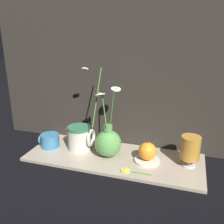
% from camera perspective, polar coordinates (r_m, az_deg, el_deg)
% --- Properties ---
extents(ground_plane, '(6.00, 6.00, 0.00)m').
position_cam_1_polar(ground_plane, '(1.10, 0.39, -10.62)').
color(ground_plane, black).
extents(shelf, '(0.75, 0.28, 0.01)m').
position_cam_1_polar(shelf, '(1.10, 0.39, -10.35)').
color(shelf, tan).
rests_on(shelf, ground_plane).
extents(backdrop_wall, '(1.25, 0.02, 1.10)m').
position_cam_1_polar(backdrop_wall, '(1.11, 2.94, 19.25)').
color(backdrop_wall, '#2D2823').
rests_on(backdrop_wall, ground_plane).
extents(vase_with_flowers, '(0.17, 0.12, 0.38)m').
position_cam_1_polar(vase_with_flowers, '(1.08, -0.87, -6.71)').
color(vase_with_flowers, '#59994C').
rests_on(vase_with_flowers, shelf).
extents(yellow_mug, '(0.10, 0.09, 0.06)m').
position_cam_1_polar(yellow_mug, '(1.20, -14.18, -6.42)').
color(yellow_mug, teal).
rests_on(yellow_mug, shelf).
extents(ceramic_pitcher, '(0.13, 0.10, 0.12)m').
position_cam_1_polar(ceramic_pitcher, '(1.14, -7.38, -5.66)').
color(ceramic_pitcher, beige).
rests_on(ceramic_pitcher, shelf).
extents(tea_glass, '(0.08, 0.08, 0.13)m').
position_cam_1_polar(tea_glass, '(1.04, 17.46, -7.92)').
color(tea_glass, silver).
rests_on(tea_glass, shelf).
extents(saucer_plate, '(0.11, 0.11, 0.01)m').
position_cam_1_polar(saucer_plate, '(1.06, 7.96, -10.96)').
color(saucer_plate, silver).
rests_on(saucer_plate, shelf).
extents(orange_fruit, '(0.07, 0.07, 0.08)m').
position_cam_1_polar(orange_fruit, '(1.04, 8.06, -8.95)').
color(orange_fruit, orange).
rests_on(orange_fruit, saucer_plate).
extents(loose_daisy, '(0.12, 0.04, 0.01)m').
position_cam_1_polar(loose_daisy, '(0.99, 3.92, -13.30)').
color(loose_daisy, '#4C8E3D').
rests_on(loose_daisy, shelf).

